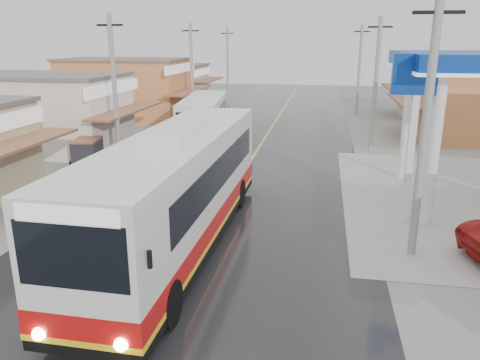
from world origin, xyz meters
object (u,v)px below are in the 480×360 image
at_px(coach_bus, 179,189).
at_px(tricycle_near, 87,151).
at_px(tyre_stack, 89,187).
at_px(cyclist, 127,170).
at_px(second_bus, 204,118).

distance_m(coach_bus, tricycle_near, 11.84).
bearing_deg(coach_bus, tyre_stack, 141.16).
bearing_deg(tricycle_near, cyclist, -47.28).
bearing_deg(cyclist, tricycle_near, 135.16).
relative_size(second_bus, tricycle_near, 4.40).
distance_m(coach_bus, second_bus, 16.85).
distance_m(second_bus, cyclist, 10.40).
bearing_deg(second_bus, tyre_stack, -109.14).
relative_size(cyclist, tyre_stack, 2.67).
bearing_deg(tricycle_near, second_bus, 49.86).
height_order(coach_bus, tricycle_near, coach_bus).
xyz_separation_m(coach_bus, tyre_stack, (-5.88, 4.92, -1.76)).
bearing_deg(tyre_stack, second_bus, 77.84).
height_order(coach_bus, second_bus, coach_bus).
height_order(second_bus, tricycle_near, second_bus).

